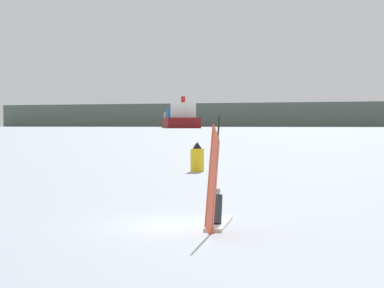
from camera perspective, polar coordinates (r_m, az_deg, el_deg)
ground_plane at (r=19.83m, az=-2.04°, el=-8.12°), size 4000.00×4000.00×0.00m
windsurfer at (r=19.13m, az=2.40°, el=-5.76°), size 1.17×4.01×3.96m
cargo_ship at (r=608.14m, az=-1.30°, el=2.38°), size 42.66×160.35×30.58m
distant_headland at (r=1028.55m, az=8.42°, el=2.77°), size 954.50×551.28×36.93m
channel_buoy at (r=42.03m, az=0.53°, el=-1.43°), size 1.00×1.00×2.19m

